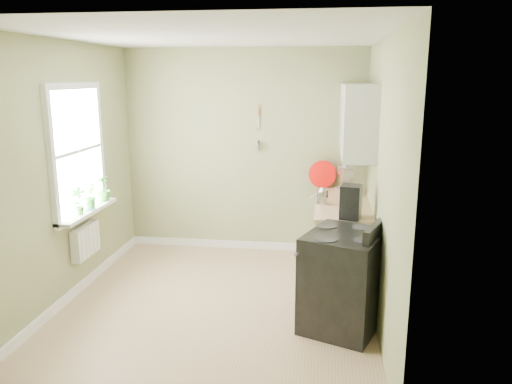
# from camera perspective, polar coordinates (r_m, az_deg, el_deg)

# --- Properties ---
(floor) EXTENTS (3.20, 3.60, 0.02)m
(floor) POSITION_cam_1_polar(r_m,az_deg,el_deg) (5.37, -4.43, -12.84)
(floor) COLOR #A17D59
(floor) RESTS_ON ground
(ceiling) EXTENTS (3.20, 3.60, 0.02)m
(ceiling) POSITION_cam_1_polar(r_m,az_deg,el_deg) (4.84, -5.02, 17.48)
(ceiling) COLOR white
(ceiling) RESTS_ON wall_back
(wall_back) EXTENTS (3.20, 0.02, 2.70)m
(wall_back) POSITION_cam_1_polar(r_m,az_deg,el_deg) (6.68, -1.38, 4.62)
(wall_back) COLOR #8E9465
(wall_back) RESTS_ON floor
(wall_left) EXTENTS (0.02, 3.60, 2.70)m
(wall_left) POSITION_cam_1_polar(r_m,az_deg,el_deg) (5.50, -21.33, 1.87)
(wall_left) COLOR #8E9465
(wall_left) RESTS_ON floor
(wall_right) EXTENTS (0.02, 3.60, 2.70)m
(wall_right) POSITION_cam_1_polar(r_m,az_deg,el_deg) (4.85, 14.22, 0.96)
(wall_right) COLOR #8E9465
(wall_right) RESTS_ON floor
(base_cabinets) EXTENTS (0.60, 1.60, 0.87)m
(base_cabinets) POSITION_cam_1_polar(r_m,az_deg,el_deg) (6.03, 9.77, -5.48)
(base_cabinets) COLOR silver
(base_cabinets) RESTS_ON floor
(countertop) EXTENTS (0.64, 1.60, 0.04)m
(countertop) POSITION_cam_1_polar(r_m,az_deg,el_deg) (5.90, 9.84, -1.28)
(countertop) COLOR tan
(countertop) RESTS_ON base_cabinets
(upper_cabinets) EXTENTS (0.35, 1.40, 0.80)m
(upper_cabinets) POSITION_cam_1_polar(r_m,az_deg,el_deg) (5.85, 11.52, 8.08)
(upper_cabinets) COLOR silver
(upper_cabinets) RESTS_ON wall_right
(window) EXTENTS (0.06, 1.14, 1.44)m
(window) POSITION_cam_1_polar(r_m,az_deg,el_deg) (5.72, -19.82, 4.43)
(window) COLOR white
(window) RESTS_ON wall_left
(window_sill) EXTENTS (0.18, 1.14, 0.04)m
(window_sill) POSITION_cam_1_polar(r_m,az_deg,el_deg) (5.82, -18.67, -2.10)
(window_sill) COLOR white
(window_sill) RESTS_ON wall_left
(radiator) EXTENTS (0.12, 0.50, 0.35)m
(radiator) POSITION_cam_1_polar(r_m,az_deg,el_deg) (5.88, -18.91, -5.32)
(radiator) COLOR white
(radiator) RESTS_ON wall_left
(wall_utensils) EXTENTS (0.02, 0.14, 0.58)m
(wall_utensils) POSITION_cam_1_polar(r_m,az_deg,el_deg) (6.60, 0.29, 6.39)
(wall_utensils) COLOR tan
(wall_utensils) RESTS_ON wall_back
(stove) EXTENTS (0.91, 0.94, 1.05)m
(stove) POSITION_cam_1_polar(r_m,az_deg,el_deg) (4.82, 9.99, -9.86)
(stove) COLOR black
(stove) RESTS_ON floor
(stand_mixer) EXTENTS (0.24, 0.32, 0.36)m
(stand_mixer) POSITION_cam_1_polar(r_m,az_deg,el_deg) (6.27, 10.18, 1.17)
(stand_mixer) COLOR #B2B2B7
(stand_mixer) RESTS_ON countertop
(kettle) EXTENTS (0.19, 0.11, 0.20)m
(kettle) POSITION_cam_1_polar(r_m,az_deg,el_deg) (5.71, 7.53, -0.45)
(kettle) COLOR silver
(kettle) RESTS_ON countertop
(coffee_maker) EXTENTS (0.24, 0.25, 0.35)m
(coffee_maker) POSITION_cam_1_polar(r_m,az_deg,el_deg) (5.19, 10.75, -1.21)
(coffee_maker) COLOR black
(coffee_maker) RESTS_ON countertop
(red_tray) EXTENTS (0.36, 0.07, 0.36)m
(red_tray) POSITION_cam_1_polar(r_m,az_deg,el_deg) (6.55, 7.61, 2.03)
(red_tray) COLOR red
(red_tray) RESTS_ON countertop
(jar) EXTENTS (0.08, 0.08, 0.09)m
(jar) POSITION_cam_1_polar(r_m,az_deg,el_deg) (5.74, 7.74, -0.96)
(jar) COLOR beige
(jar) RESTS_ON countertop
(plant_a) EXTENTS (0.19, 0.15, 0.31)m
(plant_a) POSITION_cam_1_polar(r_m,az_deg,el_deg) (5.59, -19.64, -0.94)
(plant_a) COLOR #377E2A
(plant_a) RESTS_ON window_sill
(plant_b) EXTENTS (0.18, 0.19, 0.28)m
(plant_b) POSITION_cam_1_polar(r_m,az_deg,el_deg) (5.83, -18.43, -0.42)
(plant_b) COLOR #377E2A
(plant_b) RESTS_ON window_sill
(plant_c) EXTENTS (0.23, 0.23, 0.30)m
(plant_c) POSITION_cam_1_polar(r_m,az_deg,el_deg) (6.13, -17.03, 0.40)
(plant_c) COLOR #377E2A
(plant_c) RESTS_ON window_sill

